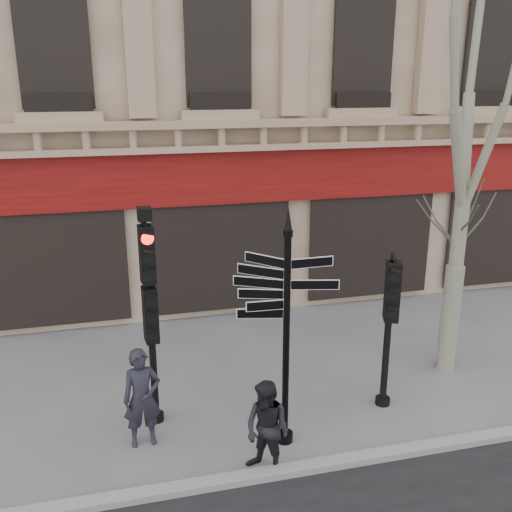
# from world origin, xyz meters

# --- Properties ---
(ground) EXTENTS (80.00, 80.00, 0.00)m
(ground) POSITION_xyz_m (0.00, 0.00, 0.00)
(ground) COLOR #5A5A5E
(ground) RESTS_ON ground
(kerb) EXTENTS (80.00, 0.25, 0.12)m
(kerb) POSITION_xyz_m (0.00, -1.40, 0.06)
(kerb) COLOR gray
(kerb) RESTS_ON ground
(fingerpost) EXTENTS (2.22, 2.22, 4.03)m
(fingerpost) POSITION_xyz_m (-0.01, -0.57, 2.71)
(fingerpost) COLOR black
(fingerpost) RESTS_ON ground
(traffic_signal_main) EXTENTS (0.46, 0.35, 3.88)m
(traffic_signal_main) POSITION_xyz_m (-2.05, 0.57, 2.45)
(traffic_signal_main) COLOR black
(traffic_signal_main) RESTS_ON ground
(traffic_signal_secondary) EXTENTS (0.56, 0.48, 2.81)m
(traffic_signal_secondary) POSITION_xyz_m (2.11, 0.07, 1.96)
(traffic_signal_secondary) COLOR black
(traffic_signal_secondary) RESTS_ON ground
(plane_tree) EXTENTS (3.30, 3.30, 8.77)m
(plane_tree) POSITION_xyz_m (4.00, 1.01, 6.15)
(plane_tree) COLOR gray
(plane_tree) RESTS_ON ground
(pedestrian_a) EXTENTS (0.65, 0.45, 1.71)m
(pedestrian_a) POSITION_xyz_m (-2.29, -0.06, 0.85)
(pedestrian_a) COLOR black
(pedestrian_a) RESTS_ON ground
(pedestrian_b) EXTENTS (0.94, 0.96, 1.56)m
(pedestrian_b) POSITION_xyz_m (-0.51, -1.30, 0.78)
(pedestrian_b) COLOR black
(pedestrian_b) RESTS_ON ground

